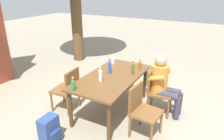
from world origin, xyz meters
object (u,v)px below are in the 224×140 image
(chair_far_left, at_px, (68,88))
(bottle_olive, at_px, (133,68))
(backpack_by_near_side, at_px, (50,130))
(bottle_amber, at_px, (140,65))
(bottle_blue, at_px, (110,67))
(cup_white, at_px, (113,61))
(bottle_clear, at_px, (100,75))
(backpack_by_far_side, at_px, (149,77))
(chair_near_left, at_px, (142,108))
(person_in_white_shirt, at_px, (163,82))
(dining_table, at_px, (112,80))
(bottle_green, at_px, (73,85))
(cup_terracotta, at_px, (100,72))
(chair_near_right, at_px, (156,89))

(chair_far_left, relative_size, bottle_olive, 3.05)
(backpack_by_near_side, bearing_deg, chair_far_left, 20.70)
(chair_far_left, xyz_separation_m, bottle_amber, (0.92, -1.10, 0.36))
(bottle_blue, xyz_separation_m, cup_white, (0.52, 0.21, -0.08))
(bottle_clear, relative_size, backpack_by_far_side, 0.66)
(chair_near_left, bearing_deg, person_in_white_shirt, -7.93)
(bottle_olive, bearing_deg, backpack_by_far_side, 2.20)
(person_in_white_shirt, xyz_separation_m, bottle_amber, (0.14, 0.52, 0.19))
(chair_near_left, height_order, bottle_amber, bottle_amber)
(chair_far_left, bearing_deg, bottle_clear, -81.34)
(dining_table, xyz_separation_m, backpack_by_far_side, (1.50, -0.25, -0.47))
(bottle_green, xyz_separation_m, cup_terracotta, (0.73, -0.05, -0.05))
(person_in_white_shirt, xyz_separation_m, bottle_clear, (-0.68, 0.94, 0.20))
(backpack_by_near_side, bearing_deg, bottle_amber, -23.32)
(bottle_amber, xyz_separation_m, cup_white, (0.08, 0.65, -0.05))
(dining_table, xyz_separation_m, bottle_clear, (-0.29, 0.08, 0.20))
(cup_white, bearing_deg, bottle_green, -178.57)
(chair_near_right, height_order, backpack_by_far_side, chair_near_right)
(person_in_white_shirt, height_order, bottle_olive, person_in_white_shirt)
(dining_table, distance_m, bottle_blue, 0.26)
(person_in_white_shirt, relative_size, cup_white, 11.42)
(chair_far_left, relative_size, bottle_green, 3.78)
(chair_near_left, xyz_separation_m, backpack_by_near_side, (-0.87, 1.19, -0.27))
(cup_white, bearing_deg, person_in_white_shirt, -100.63)
(dining_table, bearing_deg, bottle_clear, 164.78)
(bottle_blue, relative_size, bottle_green, 1.38)
(dining_table, relative_size, cup_terracotta, 17.92)
(chair_far_left, bearing_deg, chair_near_right, -62.89)
(dining_table, bearing_deg, chair_near_left, -117.06)
(chair_near_left, distance_m, person_in_white_shirt, 0.81)
(person_in_white_shirt, distance_m, cup_terracotta, 1.20)
(dining_table, relative_size, bottle_olive, 6.16)
(dining_table, bearing_deg, cup_white, 26.65)
(cup_white, distance_m, cup_terracotta, 0.69)
(dining_table, height_order, bottle_blue, bottle_blue)
(backpack_by_far_side, bearing_deg, cup_white, 147.54)
(bottle_blue, distance_m, backpack_by_near_side, 1.55)
(person_in_white_shirt, distance_m, bottle_amber, 0.57)
(chair_near_right, xyz_separation_m, bottle_blue, (-0.29, 0.86, 0.39))
(cup_terracotta, distance_m, backpack_by_near_side, 1.34)
(chair_far_left, relative_size, bottle_amber, 3.73)
(cup_white, bearing_deg, cup_terracotta, -173.18)
(dining_table, bearing_deg, bottle_olive, -48.32)
(person_in_white_shirt, bearing_deg, bottle_green, 136.32)
(cup_white, height_order, backpack_by_far_side, cup_white)
(bottle_clear, distance_m, backpack_by_far_side, 1.94)
(cup_terracotta, bearing_deg, cup_white, 6.82)
(chair_near_right, bearing_deg, bottle_olive, 104.36)
(dining_table, bearing_deg, bottle_green, 161.08)
(bottle_amber, bearing_deg, chair_far_left, 129.92)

